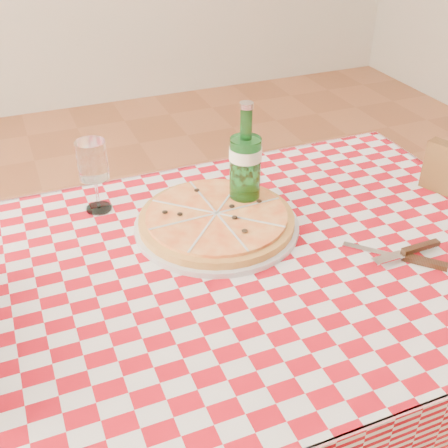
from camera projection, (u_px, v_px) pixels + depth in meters
The scene contains 6 objects.
dining_table at pixel (243, 296), 1.24m from camera, with size 1.20×0.80×0.75m.
tablecloth at pixel (243, 262), 1.19m from camera, with size 1.30×0.90×0.01m, color #AA0A17.
pizza_plate at pixel (217, 219), 1.28m from camera, with size 0.38×0.38×0.05m, color #B77F3D, non-canonical shape.
water_bottle at pixel (245, 159), 1.28m from camera, with size 0.08×0.08×0.27m, color #1A6A26, non-canonical shape.
wine_glass at pixel (95, 176), 1.31m from camera, with size 0.07×0.07×0.18m, color white, non-canonical shape.
cutlery at pixel (403, 254), 1.18m from camera, with size 0.23×0.19×0.03m, color silver, non-canonical shape.
Camera 1 is at (-0.40, -0.86, 1.47)m, focal length 45.00 mm.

